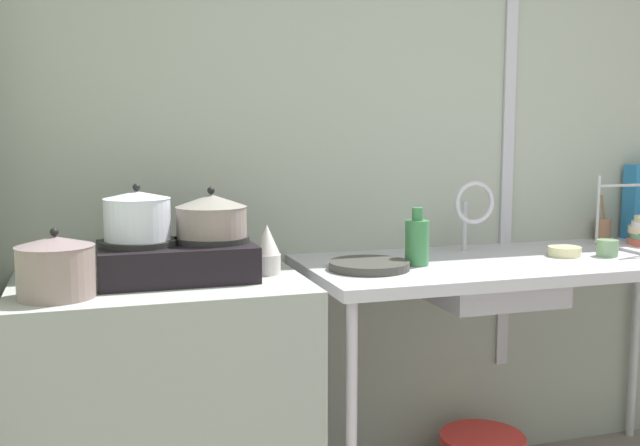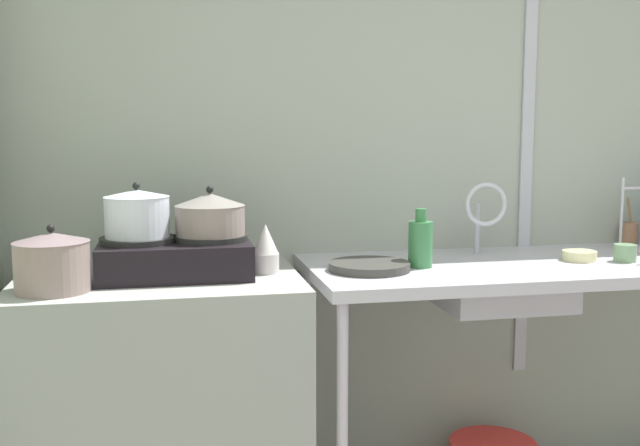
% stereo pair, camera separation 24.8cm
% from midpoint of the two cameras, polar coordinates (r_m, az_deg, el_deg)
% --- Properties ---
extents(wall_back, '(4.49, 0.10, 2.61)m').
position_cam_midpoint_polar(wall_back, '(3.10, 9.18, 5.67)').
color(wall_back, '#93998E').
rests_on(wall_back, ground).
extents(wall_metal_strip, '(0.05, 0.01, 2.09)m').
position_cam_midpoint_polar(wall_metal_strip, '(3.12, 12.15, 8.01)').
color(wall_metal_strip, '#ABA9B6').
extents(counter_concrete, '(0.91, 0.67, 0.91)m').
position_cam_midpoint_polar(counter_concrete, '(2.56, -14.81, -14.31)').
color(counter_concrete, gray).
rests_on(counter_concrete, ground).
extents(counter_sink, '(1.65, 0.67, 0.91)m').
position_cam_midpoint_polar(counter_sink, '(2.82, 12.95, -3.89)').
color(counter_sink, '#ABA9B6').
rests_on(counter_sink, ground).
extents(stove, '(0.48, 0.34, 0.13)m').
position_cam_midpoint_polar(stove, '(2.42, -13.94, -2.74)').
color(stove, black).
rests_on(stove, counter_concrete).
extents(pot_on_left_burner, '(0.21, 0.21, 0.18)m').
position_cam_midpoint_polar(pot_on_left_burner, '(2.40, -16.81, 0.55)').
color(pot_on_left_burner, silver).
rests_on(pot_on_left_burner, stove).
extents(pot_on_right_burner, '(0.23, 0.23, 0.16)m').
position_cam_midpoint_polar(pot_on_right_burner, '(2.41, -11.30, 0.58)').
color(pot_on_right_burner, gray).
rests_on(pot_on_right_burner, stove).
extents(pot_beside_stove, '(0.22, 0.22, 0.20)m').
position_cam_midpoint_polar(pot_beside_stove, '(2.26, -22.71, -3.17)').
color(pot_beside_stove, gray).
rests_on(pot_beside_stove, counter_concrete).
extents(percolator, '(0.09, 0.09, 0.16)m').
position_cam_midpoint_polar(percolator, '(2.44, -7.01, -2.10)').
color(percolator, beige).
rests_on(percolator, counter_concrete).
extents(sink_basin, '(0.45, 0.36, 0.15)m').
position_cam_midpoint_polar(sink_basin, '(2.76, 10.54, -4.41)').
color(sink_basin, '#ABA9B6').
rests_on(sink_basin, counter_sink).
extents(faucet, '(0.17, 0.09, 0.28)m').
position_cam_midpoint_polar(faucet, '(2.84, 9.30, 1.29)').
color(faucet, '#ABA9B6').
rests_on(faucet, counter_sink).
extents(frying_pan, '(0.28, 0.28, 0.03)m').
position_cam_midpoint_polar(frying_pan, '(2.51, 0.98, -3.31)').
color(frying_pan, '#353430').
rests_on(frying_pan, counter_sink).
extents(cup_by_rack, '(0.08, 0.08, 0.06)m').
position_cam_midpoint_polar(cup_by_rack, '(2.93, 19.03, -1.86)').
color(cup_by_rack, '#698E64').
rests_on(cup_by_rack, counter_sink).
extents(small_bowl_on_drainboard, '(0.12, 0.12, 0.04)m').
position_cam_midpoint_polar(small_bowl_on_drainboard, '(2.88, 16.02, -2.13)').
color(small_bowl_on_drainboard, beige).
rests_on(small_bowl_on_drainboard, counter_sink).
extents(bottle_by_sink, '(0.08, 0.08, 0.20)m').
position_cam_midpoint_polar(bottle_by_sink, '(2.59, 4.78, -1.44)').
color(bottle_by_sink, '#347140').
rests_on(bottle_by_sink, counter_sink).
extents(utensil_jar, '(0.07, 0.07, 0.20)m').
position_cam_midpoint_polar(utensil_jar, '(3.35, 19.01, -0.44)').
color(utensil_jar, '#93674C').
rests_on(utensil_jar, counter_sink).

